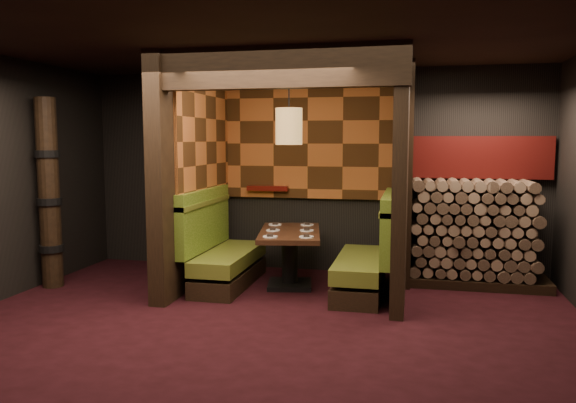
# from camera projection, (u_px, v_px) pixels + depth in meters

# --- Properties ---
(floor) EXTENTS (6.50, 5.50, 0.02)m
(floor) POSITION_uv_depth(u_px,v_px,m) (259.00, 334.00, 5.48)
(floor) COLOR black
(floor) RESTS_ON ground
(ceiling) EXTENTS (6.50, 5.50, 0.02)m
(ceiling) POSITION_uv_depth(u_px,v_px,m) (257.00, 33.00, 5.17)
(ceiling) COLOR black
(ceiling) RESTS_ON ground
(wall_back) EXTENTS (6.50, 0.02, 2.85)m
(wall_back) POSITION_uv_depth(u_px,v_px,m) (310.00, 171.00, 8.00)
(wall_back) COLOR black
(wall_back) RESTS_ON ground
(wall_front) EXTENTS (6.50, 0.02, 2.85)m
(wall_front) POSITION_uv_depth(u_px,v_px,m) (100.00, 237.00, 2.65)
(wall_front) COLOR black
(wall_front) RESTS_ON ground
(partition_left) EXTENTS (0.20, 2.20, 2.85)m
(partition_left) POSITION_uv_depth(u_px,v_px,m) (192.00, 175.00, 7.22)
(partition_left) COLOR black
(partition_left) RESTS_ON floor
(partition_right) EXTENTS (0.15, 2.10, 2.85)m
(partition_right) POSITION_uv_depth(u_px,v_px,m) (401.00, 178.00, 6.69)
(partition_right) COLOR black
(partition_right) RESTS_ON floor
(header_beam) EXTENTS (2.85, 0.18, 0.44)m
(header_beam) POSITION_uv_depth(u_px,v_px,m) (273.00, 67.00, 5.88)
(header_beam) COLOR black
(header_beam) RESTS_ON partition_left
(tapa_back_panel) EXTENTS (2.40, 0.06, 1.55)m
(tapa_back_panel) POSITION_uv_depth(u_px,v_px,m) (308.00, 144.00, 7.91)
(tapa_back_panel) COLOR #B05B26
(tapa_back_panel) RESTS_ON wall_back
(tapa_side_panel) EXTENTS (0.04, 1.85, 1.45)m
(tapa_side_panel) POSITION_uv_depth(u_px,v_px,m) (205.00, 142.00, 7.31)
(tapa_side_panel) COLOR #B05B26
(tapa_side_panel) RESTS_ON partition_left
(lacquer_shelf) EXTENTS (0.60, 0.12, 0.07)m
(lacquer_shelf) POSITION_uv_depth(u_px,v_px,m) (268.00, 188.00, 8.05)
(lacquer_shelf) COLOR #530E0A
(lacquer_shelf) RESTS_ON wall_back
(booth_bench_left) EXTENTS (0.68, 1.60, 1.14)m
(booth_bench_left) POSITION_uv_depth(u_px,v_px,m) (221.00, 254.00, 7.25)
(booth_bench_left) COLOR black
(booth_bench_left) RESTS_ON floor
(booth_bench_right) EXTENTS (0.68, 1.60, 1.14)m
(booth_bench_right) POSITION_uv_depth(u_px,v_px,m) (369.00, 261.00, 6.84)
(booth_bench_right) COLOR black
(booth_bench_right) RESTS_ON floor
(dining_table) EXTENTS (0.98, 1.48, 0.73)m
(dining_table) POSITION_uv_depth(u_px,v_px,m) (290.00, 249.00, 7.14)
(dining_table) COLOR black
(dining_table) RESTS_ON floor
(place_settings) EXTENTS (0.77, 1.18, 0.03)m
(place_settings) POSITION_uv_depth(u_px,v_px,m) (290.00, 230.00, 7.11)
(place_settings) COLOR white
(place_settings) RESTS_ON dining_table
(pendant_lamp) EXTENTS (0.33, 0.33, 1.04)m
(pendant_lamp) POSITION_uv_depth(u_px,v_px,m) (289.00, 126.00, 6.92)
(pendant_lamp) COLOR olive
(pendant_lamp) RESTS_ON ceiling
(totem_column) EXTENTS (0.31, 0.31, 2.40)m
(totem_column) POSITION_uv_depth(u_px,v_px,m) (49.00, 195.00, 7.08)
(totem_column) COLOR black
(totem_column) RESTS_ON floor
(firewood_stack) EXTENTS (1.73, 0.70, 1.36)m
(firewood_stack) POSITION_uv_depth(u_px,v_px,m) (480.00, 233.00, 7.19)
(firewood_stack) COLOR black
(firewood_stack) RESTS_ON floor
(mosaic_header) EXTENTS (1.83, 0.10, 0.56)m
(mosaic_header) POSITION_uv_depth(u_px,v_px,m) (479.00, 157.00, 7.40)
(mosaic_header) COLOR maroon
(mosaic_header) RESTS_ON wall_back
(bay_front_post) EXTENTS (0.08, 0.08, 2.85)m
(bay_front_post) POSITION_uv_depth(u_px,v_px,m) (409.00, 176.00, 6.92)
(bay_front_post) COLOR black
(bay_front_post) RESTS_ON floor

